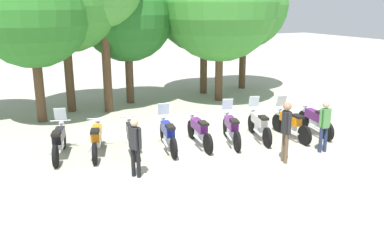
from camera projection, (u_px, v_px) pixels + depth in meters
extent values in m
plane|color=#ADA899|center=(199.00, 145.00, 13.19)|extent=(80.00, 80.00, 0.00)
cylinder|color=black|center=(63.00, 139.00, 12.83)|extent=(0.28, 0.64, 0.64)
cylinder|color=black|center=(55.00, 156.00, 11.36)|extent=(0.28, 0.64, 0.64)
cube|color=silver|center=(62.00, 128.00, 12.74)|extent=(0.22, 0.38, 0.04)
cube|color=black|center=(59.00, 135.00, 12.05)|extent=(0.53, 0.98, 0.30)
cube|color=silver|center=(59.00, 144.00, 12.07)|extent=(0.33, 0.45, 0.24)
cube|color=black|center=(56.00, 133.00, 11.62)|extent=(0.36, 0.49, 0.08)
cylinder|color=silver|center=(62.00, 130.00, 12.66)|extent=(0.11, 0.23, 0.64)
cylinder|color=silver|center=(60.00, 121.00, 12.49)|extent=(0.60, 0.22, 0.04)
sphere|color=silver|center=(61.00, 123.00, 12.64)|extent=(0.20, 0.20, 0.16)
cylinder|color=silver|center=(52.00, 150.00, 11.78)|extent=(0.27, 0.69, 0.07)
cube|color=silver|center=(60.00, 114.00, 12.49)|extent=(0.38, 0.23, 0.39)
cylinder|color=black|center=(99.00, 137.00, 13.04)|extent=(0.30, 0.64, 0.64)
cylinder|color=black|center=(95.00, 153.00, 11.56)|extent=(0.30, 0.64, 0.64)
cube|color=silver|center=(98.00, 126.00, 12.95)|extent=(0.23, 0.38, 0.04)
cube|color=orange|center=(96.00, 133.00, 12.26)|extent=(0.55, 0.98, 0.30)
cube|color=silver|center=(97.00, 142.00, 12.28)|extent=(0.33, 0.45, 0.24)
cube|color=black|center=(95.00, 131.00, 11.82)|extent=(0.37, 0.49, 0.08)
cylinder|color=silver|center=(98.00, 128.00, 12.87)|extent=(0.12, 0.23, 0.64)
cylinder|color=silver|center=(97.00, 119.00, 12.70)|extent=(0.60, 0.23, 0.04)
sphere|color=silver|center=(98.00, 121.00, 12.85)|extent=(0.20, 0.20, 0.16)
cylinder|color=silver|center=(91.00, 147.00, 11.99)|extent=(0.29, 0.69, 0.07)
cylinder|color=black|center=(130.00, 134.00, 13.28)|extent=(0.22, 0.65, 0.64)
cylinder|color=black|center=(136.00, 150.00, 11.84)|extent=(0.22, 0.65, 0.64)
cube|color=silver|center=(129.00, 124.00, 13.19)|extent=(0.19, 0.38, 0.04)
cube|color=black|center=(132.00, 130.00, 12.52)|extent=(0.44, 0.98, 0.30)
cube|color=silver|center=(132.00, 139.00, 12.54)|extent=(0.29, 0.44, 0.24)
cube|color=black|center=(133.00, 128.00, 12.09)|extent=(0.32, 0.48, 0.08)
cylinder|color=silver|center=(129.00, 126.00, 13.12)|extent=(0.09, 0.23, 0.64)
cylinder|color=silver|center=(129.00, 117.00, 12.94)|extent=(0.61, 0.16, 0.04)
sphere|color=silver|center=(129.00, 119.00, 13.10)|extent=(0.19, 0.19, 0.16)
cylinder|color=silver|center=(128.00, 145.00, 12.24)|extent=(0.21, 0.70, 0.07)
cylinder|color=black|center=(163.00, 133.00, 13.43)|extent=(0.22, 0.65, 0.64)
cylinder|color=black|center=(174.00, 148.00, 11.99)|extent=(0.22, 0.65, 0.64)
cube|color=silver|center=(163.00, 123.00, 13.34)|extent=(0.19, 0.38, 0.04)
cube|color=navy|center=(168.00, 129.00, 12.66)|extent=(0.44, 0.98, 0.30)
cube|color=silver|center=(168.00, 138.00, 12.69)|extent=(0.29, 0.43, 0.24)
cube|color=black|center=(170.00, 127.00, 12.24)|extent=(0.32, 0.48, 0.08)
cylinder|color=silver|center=(164.00, 124.00, 13.26)|extent=(0.09, 0.23, 0.64)
cylinder|color=silver|center=(164.00, 115.00, 13.09)|extent=(0.62, 0.15, 0.04)
sphere|color=silver|center=(163.00, 118.00, 13.24)|extent=(0.19, 0.19, 0.16)
cylinder|color=silver|center=(165.00, 143.00, 12.38)|extent=(0.20, 0.70, 0.07)
cube|color=silver|center=(163.00, 109.00, 13.09)|extent=(0.38, 0.20, 0.39)
cylinder|color=black|center=(192.00, 129.00, 13.78)|extent=(0.18, 0.65, 0.64)
cylinder|color=black|center=(208.00, 144.00, 12.36)|extent=(0.18, 0.65, 0.64)
cube|color=silver|center=(192.00, 120.00, 13.69)|extent=(0.17, 0.37, 0.04)
cube|color=#59196B|center=(199.00, 125.00, 13.02)|extent=(0.38, 0.98, 0.30)
cube|color=silver|center=(199.00, 134.00, 13.05)|extent=(0.27, 0.43, 0.24)
cube|color=black|center=(203.00, 123.00, 12.61)|extent=(0.30, 0.47, 0.08)
cylinder|color=silver|center=(193.00, 121.00, 13.61)|extent=(0.08, 0.23, 0.64)
cylinder|color=silver|center=(193.00, 112.00, 13.44)|extent=(0.62, 0.12, 0.04)
sphere|color=silver|center=(192.00, 115.00, 13.59)|extent=(0.18, 0.18, 0.16)
cylinder|color=silver|center=(198.00, 139.00, 12.74)|extent=(0.16, 0.70, 0.07)
cylinder|color=black|center=(226.00, 127.00, 14.05)|extent=(0.30, 0.64, 0.64)
cylinder|color=black|center=(237.00, 141.00, 12.57)|extent=(0.30, 0.64, 0.64)
cube|color=silver|center=(226.00, 118.00, 13.96)|extent=(0.23, 0.38, 0.04)
cube|color=#59196B|center=(231.00, 123.00, 13.26)|extent=(0.55, 0.98, 0.30)
cube|color=silver|center=(231.00, 132.00, 13.29)|extent=(0.34, 0.45, 0.24)
cube|color=black|center=(234.00, 121.00, 12.83)|extent=(0.37, 0.49, 0.08)
cylinder|color=silver|center=(227.00, 119.00, 13.88)|extent=(0.12, 0.23, 0.64)
cylinder|color=silver|center=(228.00, 110.00, 13.70)|extent=(0.60, 0.23, 0.04)
sphere|color=silver|center=(227.00, 113.00, 13.86)|extent=(0.20, 0.20, 0.16)
cylinder|color=silver|center=(229.00, 136.00, 12.99)|extent=(0.29, 0.69, 0.07)
cube|color=silver|center=(227.00, 104.00, 13.71)|extent=(0.38, 0.24, 0.39)
cylinder|color=black|center=(252.00, 124.00, 14.43)|extent=(0.28, 0.64, 0.64)
cylinder|color=black|center=(267.00, 137.00, 12.96)|extent=(0.28, 0.64, 0.64)
cube|color=silver|center=(252.00, 115.00, 14.34)|extent=(0.22, 0.38, 0.04)
cube|color=silver|center=(259.00, 120.00, 13.65)|extent=(0.52, 0.98, 0.30)
cube|color=silver|center=(259.00, 128.00, 13.67)|extent=(0.32, 0.45, 0.24)
cube|color=black|center=(263.00, 118.00, 13.22)|extent=(0.35, 0.49, 0.08)
cylinder|color=silver|center=(253.00, 116.00, 14.26)|extent=(0.11, 0.23, 0.64)
cylinder|color=silver|center=(254.00, 107.00, 14.08)|extent=(0.61, 0.21, 0.04)
sphere|color=silver|center=(253.00, 110.00, 14.24)|extent=(0.20, 0.20, 0.16)
cylinder|color=silver|center=(258.00, 133.00, 13.37)|extent=(0.26, 0.69, 0.07)
cube|color=silver|center=(254.00, 101.00, 14.09)|extent=(0.38, 0.23, 0.39)
cylinder|color=black|center=(278.00, 123.00, 14.53)|extent=(0.16, 0.65, 0.64)
cylinder|color=black|center=(305.00, 135.00, 13.14)|extent=(0.16, 0.65, 0.64)
cube|color=silver|center=(279.00, 114.00, 14.44)|extent=(0.15, 0.37, 0.04)
cube|color=orange|center=(290.00, 119.00, 13.79)|extent=(0.34, 0.97, 0.30)
cube|color=silver|center=(291.00, 127.00, 13.82)|extent=(0.25, 0.42, 0.24)
cube|color=black|center=(298.00, 116.00, 13.38)|extent=(0.28, 0.46, 0.08)
cylinder|color=silver|center=(280.00, 115.00, 14.37)|extent=(0.07, 0.23, 0.64)
cylinder|color=silver|center=(282.00, 107.00, 14.20)|extent=(0.62, 0.09, 0.04)
sphere|color=silver|center=(280.00, 109.00, 14.35)|extent=(0.17, 0.17, 0.16)
cylinder|color=silver|center=(292.00, 131.00, 13.51)|extent=(0.13, 0.70, 0.07)
cube|color=silver|center=(281.00, 101.00, 14.20)|extent=(0.37, 0.16, 0.39)
cylinder|color=black|center=(303.00, 119.00, 14.99)|extent=(0.22, 0.65, 0.64)
cylinder|color=black|center=(327.00, 132.00, 13.55)|extent=(0.22, 0.65, 0.64)
cube|color=silver|center=(304.00, 110.00, 14.90)|extent=(0.19, 0.38, 0.04)
cube|color=#59196B|center=(315.00, 115.00, 14.22)|extent=(0.44, 0.98, 0.30)
cube|color=silver|center=(315.00, 123.00, 14.25)|extent=(0.29, 0.44, 0.24)
cube|color=black|center=(322.00, 113.00, 13.80)|extent=(0.32, 0.48, 0.08)
cylinder|color=silver|center=(305.00, 112.00, 14.82)|extent=(0.09, 0.23, 0.64)
cylinder|color=silver|center=(307.00, 103.00, 14.65)|extent=(0.62, 0.16, 0.04)
sphere|color=silver|center=(305.00, 106.00, 14.80)|extent=(0.19, 0.19, 0.16)
cylinder|color=silver|center=(315.00, 127.00, 13.94)|extent=(0.20, 0.70, 0.07)
cylinder|color=#232D4C|center=(325.00, 140.00, 12.51)|extent=(0.13, 0.13, 0.79)
cylinder|color=#232D4C|center=(321.00, 140.00, 12.47)|extent=(0.13, 0.13, 0.79)
cube|color=#4C8C47|center=(325.00, 118.00, 12.30)|extent=(0.25, 0.23, 0.60)
cylinder|color=#4C8C47|center=(330.00, 117.00, 12.35)|extent=(0.09, 0.09, 0.57)
cylinder|color=#4C8C47|center=(321.00, 118.00, 12.26)|extent=(0.09, 0.09, 0.57)
sphere|color=#DBAD89|center=(326.00, 104.00, 12.19)|extent=(0.25, 0.25, 0.21)
cylinder|color=black|center=(133.00, 162.00, 10.72)|extent=(0.15, 0.15, 0.79)
cylinder|color=black|center=(139.00, 163.00, 10.65)|extent=(0.15, 0.15, 0.79)
cube|color=#262628|center=(135.00, 138.00, 10.50)|extent=(0.29, 0.30, 0.59)
cylinder|color=#262628|center=(130.00, 137.00, 10.57)|extent=(0.11, 0.11, 0.56)
cylinder|color=#262628|center=(140.00, 139.00, 10.43)|extent=(0.11, 0.11, 0.56)
sphere|color=#DBAD89|center=(134.00, 122.00, 10.39)|extent=(0.30, 0.30, 0.21)
cylinder|color=brown|center=(286.00, 149.00, 11.59)|extent=(0.13, 0.13, 0.88)
cylinder|color=brown|center=(283.00, 147.00, 11.75)|extent=(0.13, 0.13, 0.88)
cube|color=#262628|center=(286.00, 123.00, 11.46)|extent=(0.24, 0.26, 0.66)
cylinder|color=#262628|center=(289.00, 124.00, 11.31)|extent=(0.10, 0.10, 0.62)
cylinder|color=#262628|center=(284.00, 120.00, 11.61)|extent=(0.10, 0.10, 0.62)
sphere|color=#A87A5B|center=(288.00, 106.00, 11.34)|extent=(0.28, 0.28, 0.24)
cylinder|color=brown|center=(39.00, 87.00, 15.50)|extent=(0.36, 0.36, 2.76)
sphere|color=#2D7A28|center=(31.00, 9.00, 14.73)|extent=(4.29, 4.29, 4.29)
cylinder|color=brown|center=(69.00, 73.00, 16.96)|extent=(0.36, 0.36, 3.27)
cylinder|color=brown|center=(107.00, 65.00, 16.80)|extent=(0.36, 0.36, 3.97)
cylinder|color=brown|center=(129.00, 76.00, 18.55)|extent=(0.36, 0.36, 2.55)
sphere|color=#236623|center=(127.00, 14.00, 17.82)|extent=(4.17, 4.17, 4.17)
cylinder|color=brown|center=(219.00, 73.00, 18.98)|extent=(0.36, 0.36, 2.66)
sphere|color=#3D8E33|center=(220.00, 2.00, 18.13)|extent=(5.30, 5.30, 5.30)
cylinder|color=brown|center=(204.00, 66.00, 20.52)|extent=(0.36, 0.36, 2.81)
sphere|color=#2D7A28|center=(204.00, 1.00, 19.68)|extent=(5.04, 5.04, 5.04)
cylinder|color=brown|center=(243.00, 62.00, 21.75)|extent=(0.36, 0.36, 2.83)
sphere|color=#3D8E33|center=(244.00, 5.00, 20.95)|extent=(4.54, 4.54, 4.54)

